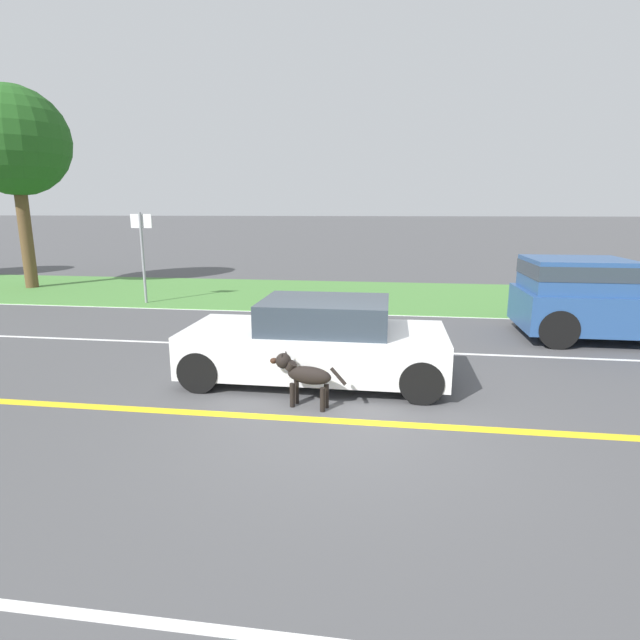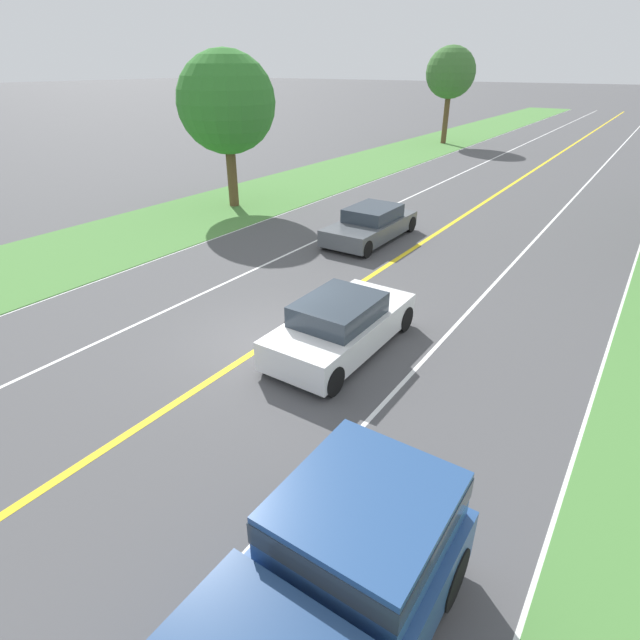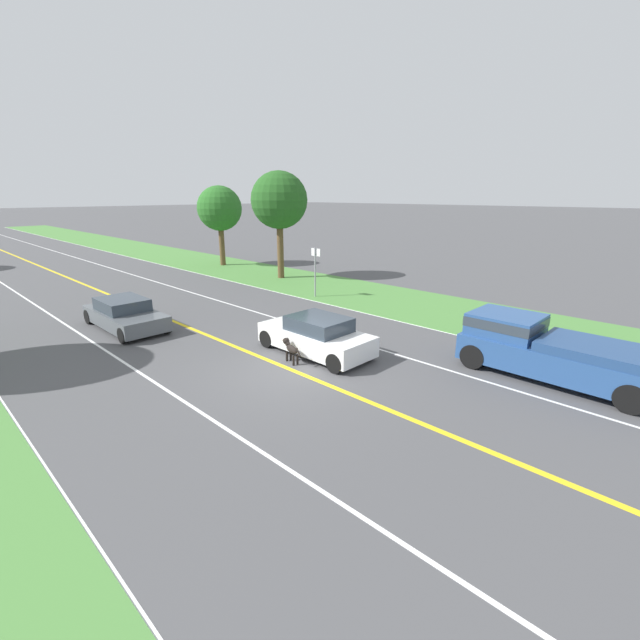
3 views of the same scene
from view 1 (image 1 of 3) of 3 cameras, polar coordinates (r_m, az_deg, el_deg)
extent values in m
plane|color=#4C4C4F|center=(6.82, 2.44, -11.49)|extent=(400.00, 400.00, 0.00)
cube|color=yellow|center=(6.82, 2.44, -11.46)|extent=(0.18, 160.00, 0.01)
cube|color=white|center=(13.50, 5.36, 0.65)|extent=(0.14, 160.00, 0.01)
cube|color=white|center=(10.10, 4.39, -3.41)|extent=(0.10, 160.00, 0.01)
cube|color=white|center=(3.91, -3.56, -32.59)|extent=(0.10, 160.00, 0.01)
cube|color=#4C843D|center=(16.44, 5.87, 2.82)|extent=(6.00, 160.00, 0.03)
cube|color=white|center=(8.23, -0.59, -3.33)|extent=(1.81, 4.22, 0.69)
cube|color=#2D3842|center=(8.07, 0.59, 0.65)|extent=(1.55, 2.03, 0.49)
cylinder|color=black|center=(9.44, -10.04, -2.71)|extent=(0.22, 0.65, 0.65)
cylinder|color=black|center=(9.00, 10.92, -3.50)|extent=(0.22, 0.65, 0.65)
cylinder|color=black|center=(7.97, -13.65, -5.75)|extent=(0.22, 0.65, 0.65)
cylinder|color=black|center=(7.45, 11.50, -6.94)|extent=(0.22, 0.65, 0.65)
ellipsoid|color=black|center=(7.10, -1.25, -6.33)|extent=(0.36, 0.70, 0.26)
cylinder|color=black|center=(7.35, -2.70, -8.18)|extent=(0.07, 0.07, 0.35)
cylinder|color=black|center=(7.18, 0.73, -8.68)|extent=(0.07, 0.07, 0.35)
cylinder|color=black|center=(7.22, -3.19, -8.57)|extent=(0.07, 0.07, 0.35)
cylinder|color=black|center=(7.05, 0.29, -9.09)|extent=(0.07, 0.07, 0.35)
cylinder|color=black|center=(7.17, -3.34, -5.27)|extent=(0.18, 0.21, 0.18)
sphere|color=black|center=(7.20, -4.20, -4.67)|extent=(0.27, 0.27, 0.23)
ellipsoid|color=#331E14|center=(7.27, -5.31, -4.66)|extent=(0.12, 0.13, 0.09)
cone|color=black|center=(7.23, -3.92, -3.91)|extent=(0.09, 0.09, 0.10)
cone|color=black|center=(7.12, -4.35, -4.17)|extent=(0.09, 0.09, 0.10)
cylinder|color=black|center=(6.93, 2.11, -6.46)|extent=(0.11, 0.25, 0.25)
cube|color=#284C84|center=(12.08, 27.25, 4.63)|extent=(1.82, 2.02, 0.69)
cube|color=#2D3842|center=(12.07, 27.30, 5.12)|extent=(1.84, 2.05, 0.30)
cylinder|color=black|center=(12.96, 23.12, 0.97)|extent=(0.22, 0.80, 0.80)
cylinder|color=black|center=(11.18, 25.56, -0.97)|extent=(0.22, 0.80, 0.80)
cylinder|color=brown|center=(20.60, -30.59, 8.48)|extent=(0.42, 0.42, 3.86)
sphere|color=#23561E|center=(20.71, -31.58, 17.05)|extent=(3.62, 3.62, 3.62)
cylinder|color=gray|center=(15.71, -19.57, 6.61)|extent=(0.08, 0.08, 2.69)
cube|color=white|center=(15.70, -19.77, 10.60)|extent=(0.03, 0.64, 0.40)
camera|label=2|loc=(15.64, 40.75, 21.99)|focal=28.00mm
camera|label=3|loc=(9.51, 114.96, 11.10)|focal=24.00mm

